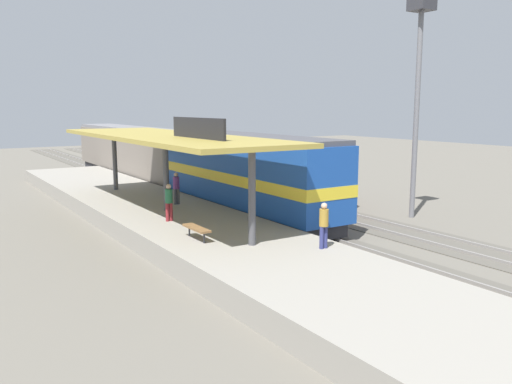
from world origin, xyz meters
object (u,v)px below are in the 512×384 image
at_px(person_boarding, 169,200).
at_px(person_waiting, 176,187).
at_px(platform_bench, 196,229).
at_px(light_mast, 419,62).
at_px(person_walking, 324,223).
at_px(freight_car, 273,170).
at_px(locomotive, 245,174).
at_px(passenger_carriage_single, 131,152).

bearing_deg(person_boarding, person_waiting, 61.08).
bearing_deg(person_waiting, platform_bench, -108.69).
relative_size(light_mast, person_waiting, 6.84).
bearing_deg(person_walking, freight_car, 62.13).
bearing_deg(person_walking, locomotive, 74.78).
distance_m(locomotive, passenger_carriage_single, 18.00).
distance_m(passenger_carriage_single, freight_car, 14.77).
distance_m(platform_bench, person_waiting, 7.82).
height_order(locomotive, light_mast, light_mast).
bearing_deg(freight_car, person_boarding, -148.21).
height_order(locomotive, person_boarding, locomotive).
relative_size(person_waiting, person_boarding, 1.00).
distance_m(freight_car, person_walking, 15.52).
bearing_deg(locomotive, platform_bench, -134.81).
bearing_deg(light_mast, freight_car, 109.82).
relative_size(passenger_carriage_single, light_mast, 1.71).
bearing_deg(passenger_carriage_single, person_walking, -95.46).
height_order(light_mast, person_waiting, light_mast).
relative_size(freight_car, person_walking, 7.02).
relative_size(platform_bench, person_boarding, 0.99).
bearing_deg(person_walking, person_waiting, 94.36).
xyz_separation_m(locomotive, light_mast, (7.80, -4.91, 5.99)).
bearing_deg(platform_bench, person_waiting, 71.31).
distance_m(platform_bench, person_walking, 5.02).
bearing_deg(person_waiting, light_mast, -29.00).
distance_m(platform_bench, light_mast, 15.54).
relative_size(freight_car, light_mast, 1.03).
bearing_deg(platform_bench, passenger_carriage_single, 75.99).
xyz_separation_m(passenger_carriage_single, freight_car, (4.60, -14.03, -0.34)).
distance_m(platform_bench, person_boarding, 3.80).
height_order(platform_bench, light_mast, light_mast).
bearing_deg(locomotive, person_boarding, -157.33).
bearing_deg(person_waiting, person_boarding, -118.92).
height_order(person_walking, person_boarding, same).
distance_m(light_mast, person_boarding, 15.07).
height_order(passenger_carriage_single, person_waiting, passenger_carriage_single).
xyz_separation_m(platform_bench, person_waiting, (2.50, 7.39, 0.51)).
height_order(platform_bench, person_boarding, person_boarding).
bearing_deg(person_boarding, light_mast, -11.06).
xyz_separation_m(light_mast, person_boarding, (-13.32, 2.60, -6.54)).
distance_m(platform_bench, freight_car, 14.59).
relative_size(platform_bench, passenger_carriage_single, 0.08).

